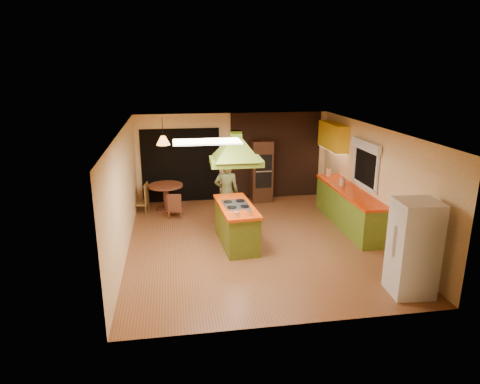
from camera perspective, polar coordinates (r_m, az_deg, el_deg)
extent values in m
plane|color=brown|center=(9.65, 1.87, -6.56)|extent=(6.50, 6.50, 0.00)
plane|color=#FFE6B6|center=(12.34, -0.93, 4.71)|extent=(5.50, 0.00, 5.50)
plane|color=#FFE6B6|center=(6.25, 7.65, -7.55)|extent=(5.50, 0.00, 5.50)
plane|color=#FFE6B6|center=(9.13, -15.26, -0.17)|extent=(0.00, 6.50, 6.50)
plane|color=#FFE6B6|center=(10.10, 17.45, 1.25)|extent=(0.00, 6.50, 6.50)
plane|color=silver|center=(8.96, 2.02, 8.30)|extent=(6.50, 6.50, 0.00)
cube|color=#381E14|center=(12.55, 4.76, 4.86)|extent=(2.64, 0.03, 2.50)
cube|color=black|center=(12.25, -7.89, 3.50)|extent=(2.20, 0.03, 2.10)
cube|color=olive|center=(10.73, 14.24, -2.19)|extent=(0.58, 3.00, 0.86)
cube|color=#E53807|center=(10.59, 14.42, 0.17)|extent=(0.62, 3.05, 0.06)
cube|color=yellow|center=(11.86, 12.29, 7.29)|extent=(0.34, 1.40, 0.70)
cube|color=black|center=(10.37, 16.48, 3.42)|extent=(0.03, 1.16, 0.96)
cube|color=white|center=(10.25, 16.44, 5.97)|extent=(0.10, 1.35, 0.22)
cube|color=white|center=(7.64, -4.42, 6.70)|extent=(1.20, 0.60, 0.03)
cube|color=#5B6C1B|center=(9.38, -0.51, -4.51)|extent=(0.77, 1.74, 0.83)
cube|color=#DD3E07|center=(9.23, -0.52, -1.94)|extent=(0.83, 1.82, 0.06)
cube|color=silver|center=(9.22, -0.52, -1.71)|extent=(0.56, 0.78, 0.02)
cube|color=olive|center=(8.96, -0.53, 4.08)|extent=(1.09, 0.80, 0.13)
pyramid|color=olive|center=(8.87, -0.54, 7.30)|extent=(1.09, 0.80, 0.45)
cube|color=olive|center=(8.85, -0.54, 7.76)|extent=(0.22, 0.22, 0.14)
imported|color=#4D542C|center=(10.40, -1.80, -0.06)|extent=(0.63, 0.44, 1.62)
cube|color=silver|center=(7.81, 22.11, -6.96)|extent=(0.73, 0.69, 1.67)
cube|color=#442516|center=(12.27, 2.89, 2.86)|extent=(0.60, 0.59, 1.77)
cube|color=black|center=(11.91, 3.20, 3.92)|extent=(0.45, 0.03, 0.45)
cube|color=black|center=(12.03, 3.17, 1.60)|extent=(0.45, 0.03, 0.45)
cylinder|color=brown|center=(11.66, -9.91, 0.85)|extent=(0.93, 0.93, 0.05)
cylinder|color=brown|center=(11.75, -9.83, -0.68)|extent=(0.14, 0.14, 0.65)
cylinder|color=brown|center=(11.85, -9.75, -2.18)|extent=(0.52, 0.52, 0.05)
cone|color=#FF9E3F|center=(11.39, -10.21, 6.78)|extent=(0.42, 0.42, 0.23)
cylinder|color=#F4E0C4|center=(11.71, 11.75, 2.55)|extent=(0.15, 0.15, 0.20)
cylinder|color=beige|center=(10.86, 13.48, 1.34)|extent=(0.16, 0.16, 0.20)
cylinder|color=#F1E5C2|center=(10.86, 13.48, 1.21)|extent=(0.13, 0.13, 0.15)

